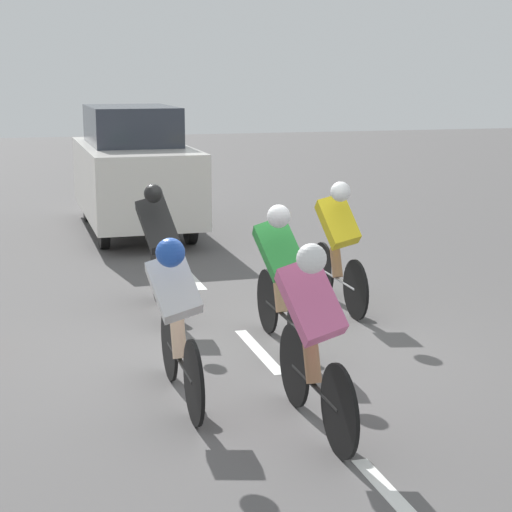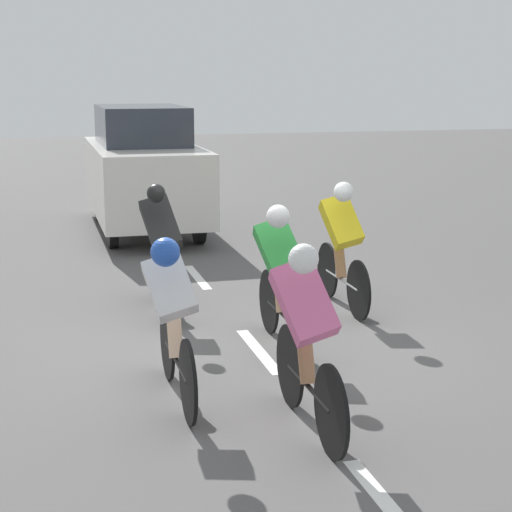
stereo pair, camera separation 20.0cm
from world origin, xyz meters
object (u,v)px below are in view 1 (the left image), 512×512
(cyclist_yellow, at_px, (338,242))
(cyclist_green, at_px, (280,273))
(support_car, at_px, (134,169))
(cyclist_white, at_px, (176,315))
(cyclist_pink, at_px, (313,333))
(cyclist_black, at_px, (160,246))

(cyclist_yellow, xyz_separation_m, cyclist_green, (1.08, 1.23, -0.02))
(support_car, bearing_deg, cyclist_white, 84.25)
(cyclist_yellow, relative_size, cyclist_pink, 1.01)
(cyclist_green, height_order, support_car, support_car)
(cyclist_pink, bearing_deg, cyclist_yellow, -114.56)
(cyclist_yellow, xyz_separation_m, support_car, (1.50, -5.62, 0.27))
(cyclist_white, relative_size, cyclist_black, 1.03)
(cyclist_white, height_order, cyclist_black, cyclist_black)
(cyclist_pink, xyz_separation_m, cyclist_black, (0.52, -3.51, -0.01))
(cyclist_black, bearing_deg, cyclist_green, 119.96)
(cyclist_yellow, distance_m, cyclist_black, 2.01)
(cyclist_pink, xyz_separation_m, cyclist_white, (0.85, -0.85, -0.03))
(support_car, bearing_deg, cyclist_yellow, 104.98)
(cyclist_green, bearing_deg, cyclist_yellow, -131.26)
(cyclist_pink, distance_m, cyclist_black, 3.55)
(cyclist_green, xyz_separation_m, cyclist_black, (0.90, -1.56, 0.01))
(cyclist_pink, bearing_deg, cyclist_black, -81.50)
(cyclist_pink, height_order, cyclist_black, cyclist_pink)
(cyclist_green, relative_size, cyclist_black, 1.03)
(cyclist_white, xyz_separation_m, cyclist_black, (-0.33, -2.66, 0.03))
(cyclist_pink, height_order, cyclist_white, cyclist_pink)
(cyclist_green, distance_m, support_car, 6.87)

